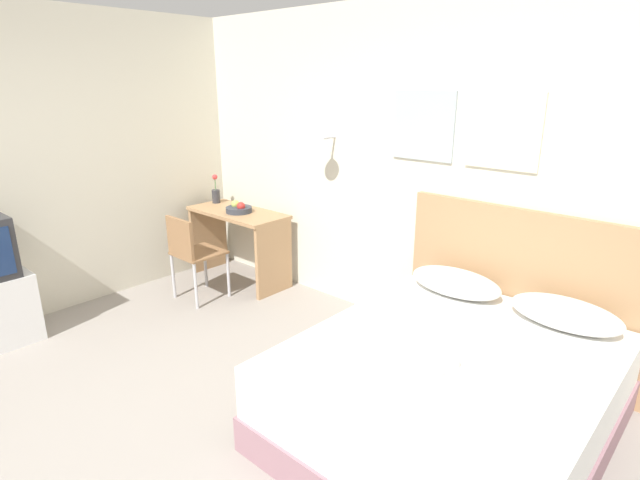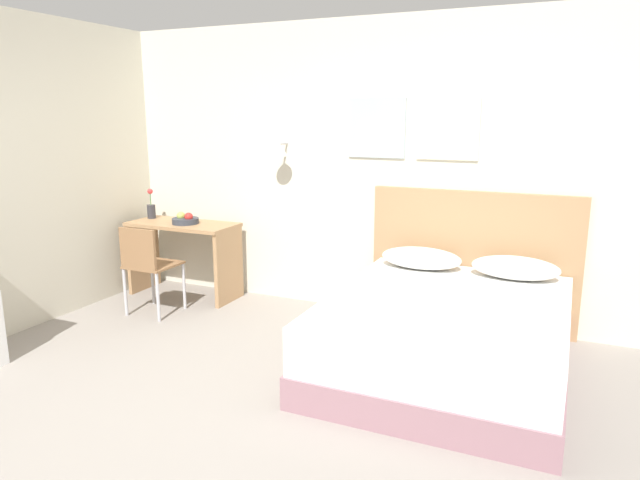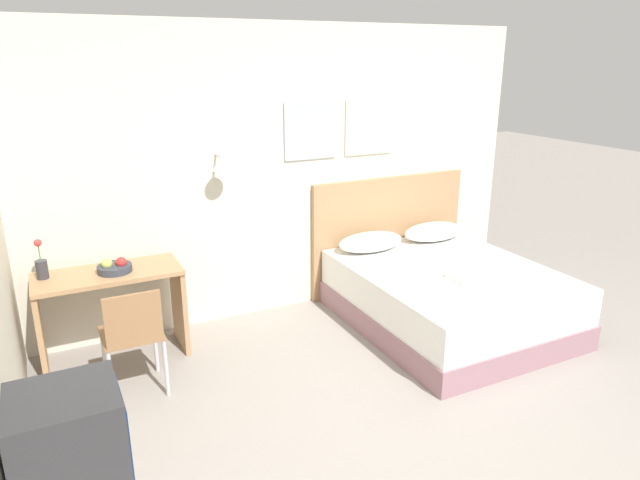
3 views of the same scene
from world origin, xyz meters
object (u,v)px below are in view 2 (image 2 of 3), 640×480
object	(u,v)px
pillow_left	(421,258)
desk	(184,246)
fruit_bowl	(185,220)
pillow_right	(515,268)
flower_vase	(151,209)
bed	(445,336)
desk_chair	(147,262)
headboard	(472,260)
folded_towel_near_foot	(434,307)

from	to	relation	value
pillow_left	desk	size ratio (longest dim) A/B	0.62
fruit_bowl	pillow_right	bearing A→B (deg)	1.22
desk	flower_vase	world-z (taller)	flower_vase
bed	pillow_left	world-z (taller)	pillow_left
pillow_right	desk_chair	world-z (taller)	desk_chair
headboard	pillow_left	size ratio (longest dim) A/B	2.59
headboard	desk	xyz separation A→B (m)	(-2.81, -0.30, -0.08)
desk_chair	flower_vase	xyz separation A→B (m)	(-0.52, 0.70, 0.35)
desk_chair	flower_vase	bearing A→B (deg)	126.35
headboard	pillow_right	size ratio (longest dim) A/B	2.59
headboard	fruit_bowl	world-z (taller)	headboard
bed	headboard	bearing A→B (deg)	90.00
desk	pillow_left	bearing A→B (deg)	0.99
headboard	flower_vase	xyz separation A→B (m)	(-3.26, -0.23, 0.26)
desk	fruit_bowl	world-z (taller)	fruit_bowl
pillow_left	flower_vase	world-z (taller)	flower_vase
desk	flower_vase	bearing A→B (deg)	170.73
folded_towel_near_foot	desk	distance (m)	2.95
headboard	pillow_left	distance (m)	0.46
desk	desk_chair	bearing A→B (deg)	-84.04
desk_chair	flower_vase	world-z (taller)	flower_vase
pillow_left	fruit_bowl	distance (m)	2.38
flower_vase	desk_chair	bearing A→B (deg)	-53.65
flower_vase	folded_towel_near_foot	bearing A→B (deg)	-18.31
pillow_right	flower_vase	bearing A→B (deg)	179.50
pillow_right	folded_towel_near_foot	world-z (taller)	pillow_right
pillow_right	folded_towel_near_foot	bearing A→B (deg)	-111.39
pillow_right	desk	bearing A→B (deg)	-179.25
folded_towel_near_foot	flower_vase	bearing A→B (deg)	161.69
bed	desk_chair	distance (m)	2.75
desk_chair	pillow_left	bearing A→B (deg)	15.82
pillow_left	flower_vase	xyz separation A→B (m)	(-2.88, 0.03, 0.22)
folded_towel_near_foot	flower_vase	world-z (taller)	flower_vase
headboard	pillow_right	xyz separation A→B (m)	(0.38, -0.26, 0.04)
folded_towel_near_foot	fruit_bowl	size ratio (longest dim) A/B	1.11
folded_towel_near_foot	desk_chair	xyz separation A→B (m)	(-2.71, 0.37, -0.07)
desk	bed	bearing A→B (deg)	-14.05
desk	desk_chair	world-z (taller)	desk_chair
pillow_right	headboard	bearing A→B (deg)	145.26
bed	pillow_right	bearing A→B (deg)	63.03
bed	pillow_right	xyz separation A→B (m)	(0.38, 0.74, 0.36)
pillow_left	folded_towel_near_foot	bearing A→B (deg)	-71.29
desk	flower_vase	size ratio (longest dim) A/B	3.53
folded_towel_near_foot	pillow_left	bearing A→B (deg)	108.71
folded_towel_near_foot	desk	world-z (taller)	desk
pillow_left	fruit_bowl	xyz separation A→B (m)	(-2.37, -0.07, 0.16)
bed	headboard	distance (m)	1.06
headboard	desk_chair	distance (m)	2.90
headboard	desk_chair	bearing A→B (deg)	-161.22
desk	fruit_bowl	size ratio (longest dim) A/B	4.21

